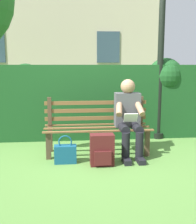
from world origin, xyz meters
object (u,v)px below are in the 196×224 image
object	(u,v)px
handbag	(65,153)
lamp_post	(161,34)
person_seated	(129,116)
park_bench	(97,125)
backpack	(102,150)

from	to	relation	value
handbag	lamp_post	xyz separation A→B (m)	(-1.72, -1.20, 1.77)
person_seated	park_bench	bearing A→B (deg)	-22.08
backpack	lamp_post	size ratio (longest dim) A/B	0.13
park_bench	lamp_post	xyz separation A→B (m)	(-1.23, -0.73, 1.47)
park_bench	person_seated	world-z (taller)	person_seated
person_seated	backpack	bearing A→B (deg)	42.11
person_seated	handbag	world-z (taller)	person_seated
handbag	lamp_post	bearing A→B (deg)	-145.12
person_seated	backpack	world-z (taller)	person_seated
park_bench	backpack	size ratio (longest dim) A/B	3.77
backpack	person_seated	bearing A→B (deg)	-137.89
park_bench	person_seated	size ratio (longest dim) A/B	1.42
handbag	lamp_post	size ratio (longest dim) A/B	0.12
lamp_post	person_seated	bearing A→B (deg)	50.35
park_bench	lamp_post	size ratio (longest dim) A/B	0.48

